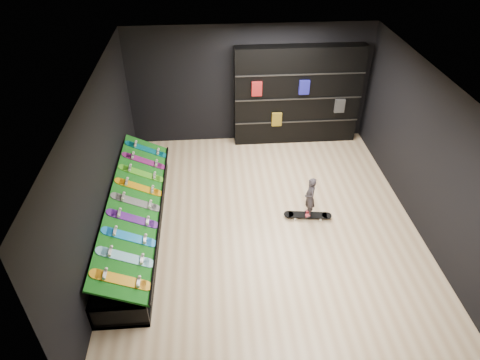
{
  "coord_description": "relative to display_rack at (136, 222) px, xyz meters",
  "views": [
    {
      "loc": [
        -1.01,
        -6.42,
        5.81
      ],
      "look_at": [
        -0.5,
        0.2,
        1.0
      ],
      "focal_mm": 32.0,
      "sensor_mm": 36.0,
      "label": 1
    }
  ],
  "objects": [
    {
      "name": "display_board_3",
      "position": [
        0.06,
        -0.48,
        0.49
      ],
      "size": [
        0.93,
        0.22,
        0.5
      ],
      "primitive_type": null,
      "rotation": [
        0.0,
        0.44,
        0.0
      ],
      "color": "purple",
      "rests_on": "turf_ramp"
    },
    {
      "name": "display_board_2",
      "position": [
        0.06,
        -0.95,
        0.49
      ],
      "size": [
        0.93,
        0.22,
        0.5
      ],
      "primitive_type": null,
      "rotation": [
        0.0,
        0.44,
        0.0
      ],
      "color": "blue",
      "rests_on": "turf_ramp"
    },
    {
      "name": "turf_ramp",
      "position": [
        0.05,
        0.0,
        0.46
      ],
      "size": [
        0.92,
        4.5,
        0.46
      ],
      "primitive_type": "cube",
      "rotation": [
        0.0,
        0.44,
        0.0
      ],
      "color": "#0D530F",
      "rests_on": "display_rack"
    },
    {
      "name": "display_rack",
      "position": [
        0.0,
        0.0,
        0.0
      ],
      "size": [
        0.9,
        4.5,
        0.5
      ],
      "primitive_type": null,
      "color": "black",
      "rests_on": "ground"
    },
    {
      "name": "floor",
      "position": [
        2.55,
        0.0,
        -0.25
      ],
      "size": [
        6.0,
        7.0,
        0.01
      ],
      "primitive_type": "cube",
      "color": "beige",
      "rests_on": "ground"
    },
    {
      "name": "display_board_4",
      "position": [
        0.06,
        0.0,
        0.49
      ],
      "size": [
        0.93,
        0.22,
        0.5
      ],
      "primitive_type": null,
      "rotation": [
        0.0,
        0.44,
        0.0
      ],
      "color": "black",
      "rests_on": "turf_ramp"
    },
    {
      "name": "wall_front",
      "position": [
        2.55,
        -3.5,
        1.25
      ],
      "size": [
        6.0,
        0.02,
        3.0
      ],
      "primitive_type": "cube",
      "color": "black",
      "rests_on": "ground"
    },
    {
      "name": "floor_skateboard",
      "position": [
        3.44,
        0.14,
        -0.2
      ],
      "size": [
        1.0,
        0.34,
        0.09
      ],
      "primitive_type": null,
      "rotation": [
        0.0,
        0.0,
        -0.13
      ],
      "color": "black",
      "rests_on": "ground"
    },
    {
      "name": "display_board_7",
      "position": [
        0.06,
        1.42,
        0.49
      ],
      "size": [
        0.93,
        0.22,
        0.5
      ],
      "primitive_type": null,
      "rotation": [
        0.0,
        0.44,
        0.0
      ],
      "color": "#2626BF",
      "rests_on": "turf_ramp"
    },
    {
      "name": "display_board_6",
      "position": [
        0.06,
        0.95,
        0.49
      ],
      "size": [
        0.93,
        0.22,
        0.5
      ],
      "primitive_type": null,
      "rotation": [
        0.0,
        0.44,
        0.0
      ],
      "color": "green",
      "rests_on": "turf_ramp"
    },
    {
      "name": "back_shelving",
      "position": [
        3.73,
        3.32,
        1.01
      ],
      "size": [
        3.15,
        0.37,
        2.52
      ],
      "primitive_type": "cube",
      "color": "black",
      "rests_on": "ground"
    },
    {
      "name": "wall_left",
      "position": [
        -0.45,
        0.0,
        1.25
      ],
      "size": [
        0.02,
        7.0,
        3.0
      ],
      "primitive_type": "cube",
      "color": "black",
      "rests_on": "ground"
    },
    {
      "name": "wall_right",
      "position": [
        5.55,
        0.0,
        1.25
      ],
      "size": [
        0.02,
        7.0,
        3.0
      ],
      "primitive_type": "cube",
      "color": "black",
      "rests_on": "ground"
    },
    {
      "name": "child",
      "position": [
        3.44,
        0.14,
        0.11
      ],
      "size": [
        0.15,
        0.21,
        0.53
      ],
      "primitive_type": "imported",
      "rotation": [
        0.0,
        0.0,
        -1.54
      ],
      "color": "black",
      "rests_on": "floor_skateboard"
    },
    {
      "name": "display_board_1",
      "position": [
        0.06,
        -1.42,
        0.49
      ],
      "size": [
        0.93,
        0.22,
        0.5
      ],
      "primitive_type": null,
      "rotation": [
        0.0,
        0.44,
        0.0
      ],
      "color": "#0CB2E5",
      "rests_on": "turf_ramp"
    },
    {
      "name": "ceiling",
      "position": [
        2.55,
        0.0,
        2.75
      ],
      "size": [
        6.0,
        7.0,
        0.01
      ],
      "primitive_type": "cube",
      "color": "white",
      "rests_on": "ground"
    },
    {
      "name": "display_board_8",
      "position": [
        0.06,
        1.9,
        0.49
      ],
      "size": [
        0.93,
        0.22,
        0.5
      ],
      "primitive_type": null,
      "rotation": [
        0.0,
        0.44,
        0.0
      ],
      "color": "#0C8C99",
      "rests_on": "turf_ramp"
    },
    {
      "name": "wall_back",
      "position": [
        2.55,
        3.5,
        1.25
      ],
      "size": [
        6.0,
        0.02,
        3.0
      ],
      "primitive_type": "cube",
      "color": "black",
      "rests_on": "ground"
    },
    {
      "name": "display_board_5",
      "position": [
        0.06,
        0.48,
        0.49
      ],
      "size": [
        0.93,
        0.22,
        0.5
      ],
      "primitive_type": null,
      "rotation": [
        0.0,
        0.44,
        0.0
      ],
      "color": "yellow",
      "rests_on": "turf_ramp"
    },
    {
      "name": "display_board_0",
      "position": [
        0.06,
        -1.9,
        0.49
      ],
      "size": [
        0.93,
        0.22,
        0.5
      ],
      "primitive_type": null,
      "rotation": [
        0.0,
        0.44,
        0.0
      ],
      "color": "orange",
      "rests_on": "turf_ramp"
    }
  ]
}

